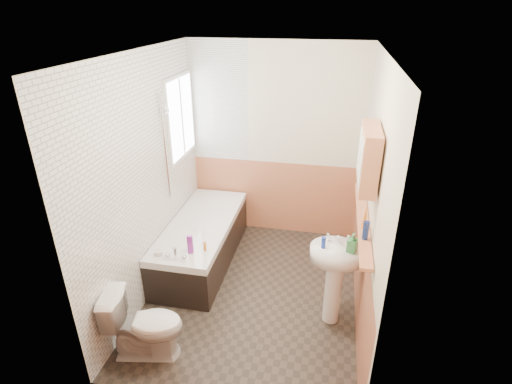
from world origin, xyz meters
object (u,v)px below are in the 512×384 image
pine_shelf (363,219)px  medicine_cabinet (369,158)px  sink (335,269)px  bathtub (202,240)px  toilet (145,325)px

pine_shelf → medicine_cabinet: size_ratio=2.79×
pine_shelf → sink: bearing=-149.6°
bathtub → toilet: size_ratio=2.61×
sink → toilet: bearing=-165.0°
bathtub → sink: 1.76m
bathtub → sink: size_ratio=1.83×
bathtub → toilet: (-0.03, -1.48, 0.05)m
toilet → pine_shelf: size_ratio=0.43×
toilet → sink: (1.60, 0.76, 0.28)m
bathtub → medicine_cabinet: medicine_cabinet is taller
pine_shelf → medicine_cabinet: 0.65m
bathtub → pine_shelf: pine_shelf is taller
bathtub → medicine_cabinet: bearing=-22.5°
bathtub → sink: sink is taller
toilet → pine_shelf: bearing=-74.3°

